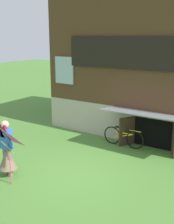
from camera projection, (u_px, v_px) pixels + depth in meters
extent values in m
plane|color=#4C7F33|center=(81.00, 172.00, 8.39)|extent=(60.00, 60.00, 0.00)
cube|color=#ADA393|center=(149.00, 112.00, 12.47)|extent=(7.26, 4.51, 1.30)
cube|color=#4C331E|center=(152.00, 50.00, 11.78)|extent=(7.26, 4.51, 4.03)
cube|color=black|center=(128.00, 53.00, 9.93)|extent=(4.88, 0.08, 1.12)
cube|color=#9EB7C6|center=(129.00, 53.00, 9.94)|extent=(4.72, 0.04, 1.00)
cube|color=#9EB7C6|center=(64.00, 70.00, 11.65)|extent=(0.90, 0.06, 1.10)
cube|color=black|center=(152.00, 133.00, 10.12)|extent=(1.40, 0.03, 1.05)
cube|color=#3D2B1E|center=(127.00, 131.00, 10.34)|extent=(0.38, 0.65, 1.05)
cube|color=#3D2B1E|center=(174.00, 140.00, 9.44)|extent=(0.33, 0.67, 1.05)
cube|color=gray|center=(148.00, 114.00, 9.47)|extent=(3.16, 1.09, 0.18)
cylinder|color=#7F6B51|center=(6.00, 161.00, 8.11)|extent=(0.14, 0.14, 0.83)
cylinder|color=#7F6B51|center=(10.00, 163.00, 8.03)|extent=(0.14, 0.14, 0.83)
cone|color=#7F6B51|center=(7.00, 158.00, 8.04)|extent=(0.52, 0.52, 0.62)
cube|color=#3366B7|center=(6.00, 139.00, 7.88)|extent=(0.34, 0.20, 0.59)
cylinder|color=#3366B7|center=(9.00, 140.00, 7.68)|extent=(0.17, 0.33, 0.54)
cube|color=maroon|center=(4.00, 131.00, 7.77)|extent=(0.20, 0.08, 0.36)
sphere|color=#D8AD8E|center=(5.00, 125.00, 7.78)|extent=(0.22, 0.22, 0.22)
cylinder|color=beige|center=(8.00, 147.00, 7.52)|extent=(0.01, 0.42, 0.49)
cylinder|color=#E54C7F|center=(11.00, 170.00, 7.59)|extent=(0.03, 0.03, 0.80)
torus|color=black|center=(135.00, 140.00, 10.01)|extent=(0.67, 0.05, 0.67)
torus|color=black|center=(112.00, 135.00, 10.49)|extent=(0.67, 0.05, 0.67)
cylinder|color=gold|center=(123.00, 133.00, 10.21)|extent=(0.68, 0.04, 0.04)
cylinder|color=gold|center=(123.00, 136.00, 10.23)|extent=(0.74, 0.04, 0.27)
cylinder|color=gold|center=(118.00, 132.00, 10.33)|extent=(0.04, 0.04, 0.37)
cube|color=black|center=(118.00, 127.00, 10.28)|extent=(0.20, 0.08, 0.05)
cylinder|color=gold|center=(135.00, 131.00, 9.93)|extent=(0.44, 0.03, 0.03)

